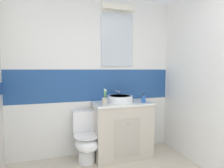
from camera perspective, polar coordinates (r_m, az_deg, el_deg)
The scene contains 6 objects.
wall_back_tiled at distance 2.91m, azimuth -5.61°, elevation 2.88°, with size 3.20×0.20×2.50m.
vanity_cabinet at distance 2.88m, azimuth 3.15°, elevation -14.09°, with size 0.89×0.51×0.85m.
sink_basin at distance 2.79m, azimuth 2.51°, elevation -4.62°, with size 0.39×0.44×0.16m.
toilet at distance 2.77m, azimuth -8.18°, elevation -16.62°, with size 0.37×0.50×0.75m.
toothbrush_cup at distance 2.54m, azimuth -2.35°, elevation -5.35°, with size 0.08×0.08×0.23m.
soap_dispenser at distance 2.77m, azimuth 9.99°, elevation -4.75°, with size 0.07×0.07×0.15m.
Camera 1 is at (-0.59, -0.40, 1.35)m, focal length 28.74 mm.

